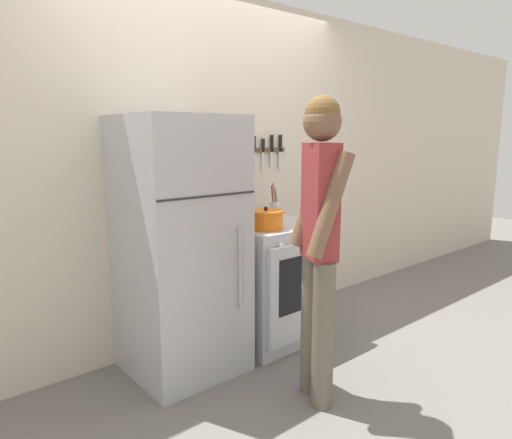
{
  "coord_description": "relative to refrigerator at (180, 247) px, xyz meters",
  "views": [
    {
      "loc": [
        -1.92,
        -2.82,
        1.53
      ],
      "look_at": [
        0.04,
        -0.49,
        0.96
      ],
      "focal_mm": 32.0,
      "sensor_mm": 36.0,
      "label": 1
    }
  ],
  "objects": [
    {
      "name": "stove_range",
      "position": [
        0.77,
        -0.03,
        -0.37
      ],
      "size": [
        0.72,
        0.72,
        0.88
      ],
      "color": "silver",
      "rests_on": "ground_plane"
    },
    {
      "name": "wall_back",
      "position": [
        0.47,
        0.37,
        0.45
      ],
      "size": [
        10.0,
        0.06,
        2.55
      ],
      "color": "beige",
      "rests_on": "ground_plane"
    },
    {
      "name": "refrigerator",
      "position": [
        0.0,
        0.0,
        0.0
      ],
      "size": [
        0.68,
        0.7,
        1.65
      ],
      "color": "#B7BABF",
      "rests_on": "ground_plane"
    },
    {
      "name": "dutch_oven_pot",
      "position": [
        0.61,
        -0.14,
        0.13
      ],
      "size": [
        0.3,
        0.25,
        0.16
      ],
      "color": "orange",
      "rests_on": "stove_range"
    },
    {
      "name": "wall_knife_strip",
      "position": [
        1.02,
        0.32,
        0.59
      ],
      "size": [
        0.38,
        0.03,
        0.33
      ],
      "color": "brown"
    },
    {
      "name": "tea_kettle",
      "position": [
        0.62,
        0.13,
        0.13
      ],
      "size": [
        0.22,
        0.17,
        0.23
      ],
      "color": "black",
      "rests_on": "stove_range"
    },
    {
      "name": "utensil_jar",
      "position": [
        0.95,
        0.14,
        0.13
      ],
      "size": [
        0.09,
        0.09,
        0.28
      ],
      "color": "silver",
      "rests_on": "stove_range"
    },
    {
      "name": "person",
      "position": [
        0.41,
        -0.82,
        0.17
      ],
      "size": [
        0.38,
        0.42,
        1.74
      ],
      "rotation": [
        0.0,
        0.0,
        1.15
      ],
      "color": "#6B6051",
      "rests_on": "ground_plane"
    },
    {
      "name": "ground_plane",
      "position": [
        0.47,
        0.34,
        -0.82
      ],
      "size": [
        14.0,
        14.0,
        0.0
      ],
      "primitive_type": "plane",
      "color": "slate"
    }
  ]
}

